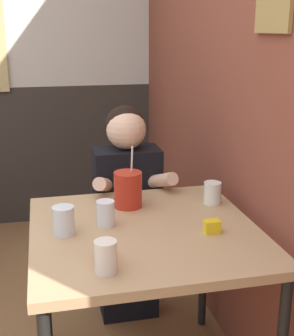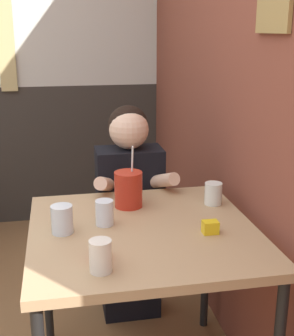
% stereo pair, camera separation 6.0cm
% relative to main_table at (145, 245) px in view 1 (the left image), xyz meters
% --- Properties ---
extents(brick_wall_right, '(0.08, 4.42, 2.70)m').
position_rel_main_table_xyz_m(brick_wall_right, '(0.52, 0.84, 0.65)').
color(brick_wall_right, brown).
rests_on(brick_wall_right, ground_plane).
extents(main_table, '(0.89, 0.89, 0.78)m').
position_rel_main_table_xyz_m(main_table, '(0.00, 0.00, 0.00)').
color(main_table, tan).
rests_on(main_table, ground_plane).
extents(person_seated, '(0.42, 0.40, 1.16)m').
position_rel_main_table_xyz_m(person_seated, '(0.04, 0.60, -0.09)').
color(person_seated, black).
rests_on(person_seated, ground_plane).
extents(cocktail_pitcher, '(0.12, 0.12, 0.28)m').
position_rel_main_table_xyz_m(cocktail_pitcher, '(-0.02, 0.25, 0.15)').
color(cocktail_pitcher, '#B22819').
rests_on(cocktail_pitcher, main_table).
extents(glass_near_pitcher, '(0.07, 0.07, 0.10)m').
position_rel_main_table_xyz_m(glass_near_pitcher, '(-0.15, 0.06, 0.12)').
color(glass_near_pitcher, silver).
rests_on(glass_near_pitcher, main_table).
extents(glass_center, '(0.08, 0.08, 0.10)m').
position_rel_main_table_xyz_m(glass_center, '(0.36, 0.20, 0.12)').
color(glass_center, silver).
rests_on(glass_center, main_table).
extents(glass_far_side, '(0.07, 0.07, 0.11)m').
position_rel_main_table_xyz_m(glass_far_side, '(-0.20, -0.31, 0.13)').
color(glass_far_side, silver).
rests_on(glass_far_side, main_table).
extents(glass_by_brick, '(0.08, 0.08, 0.11)m').
position_rel_main_table_xyz_m(glass_by_brick, '(-0.31, 0.02, 0.13)').
color(glass_by_brick, silver).
rests_on(glass_by_brick, main_table).
extents(condiment_ketchup, '(0.06, 0.04, 0.05)m').
position_rel_main_table_xyz_m(condiment_ketchup, '(-0.19, -0.22, 0.10)').
color(condiment_ketchup, '#B7140F').
rests_on(condiment_ketchup, main_table).
extents(condiment_mustard, '(0.06, 0.04, 0.05)m').
position_rel_main_table_xyz_m(condiment_mustard, '(0.24, -0.10, 0.10)').
color(condiment_mustard, yellow).
rests_on(condiment_mustard, main_table).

